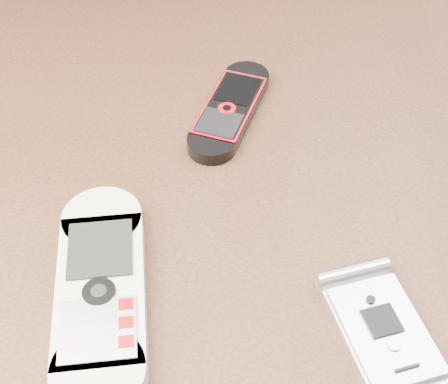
{
  "coord_description": "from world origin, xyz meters",
  "views": [
    {
      "loc": [
        0.02,
        -0.33,
        1.11
      ],
      "look_at": [
        0.01,
        0.0,
        0.76
      ],
      "focal_mm": 50.0,
      "sensor_mm": 36.0,
      "label": 1
    }
  ],
  "objects": [
    {
      "name": "nokia_black_red",
      "position": [
        0.0,
        0.1,
        0.76
      ],
      "size": [
        0.08,
        0.14,
        0.01
      ],
      "primitive_type": "cube",
      "rotation": [
        0.0,
        0.0,
        -0.28
      ],
      "color": "black",
      "rests_on": "table"
    },
    {
      "name": "nokia_white",
      "position": [
        -0.07,
        -0.1,
        0.76
      ],
      "size": [
        0.09,
        0.19,
        0.02
      ],
      "primitive_type": "cube",
      "rotation": [
        0.0,
        0.0,
        0.17
      ],
      "color": "silver",
      "rests_on": "table"
    },
    {
      "name": "table",
      "position": [
        0.0,
        0.0,
        0.64
      ],
      "size": [
        1.2,
        0.8,
        0.75
      ],
      "color": "black",
      "rests_on": "ground"
    },
    {
      "name": "motorola_razr",
      "position": [
        0.11,
        -0.11,
        0.76
      ],
      "size": [
        0.08,
        0.11,
        0.02
      ],
      "primitive_type": "cube",
      "rotation": [
        0.0,
        0.0,
        0.34
      ],
      "color": "silver",
      "rests_on": "table"
    }
  ]
}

